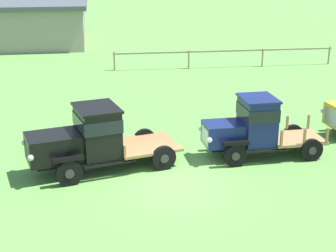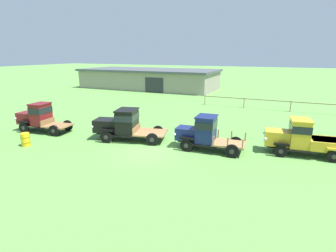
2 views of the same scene
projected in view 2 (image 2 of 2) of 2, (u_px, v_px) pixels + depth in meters
ground_plane at (146, 151)px, 17.03m from camera, size 240.00×240.00×0.00m
farm_shed at (149, 79)px, 47.69m from camera, size 24.50×10.74×3.44m
paddock_fence at (267, 102)px, 29.36m from camera, size 14.60×0.47×1.21m
vintage_truck_foreground_near at (39, 117)px, 21.06m from camera, size 4.74×2.25×2.33m
vintage_truck_second_in_line at (124, 124)px, 19.03m from camera, size 5.59×3.17×2.27m
vintage_truck_midrow_center at (204, 132)px, 17.06m from camera, size 4.62×2.01×2.28m
vintage_truck_far_side at (301, 138)px, 16.21m from camera, size 4.70×2.34×2.27m
oil_drum_beside_row at (25, 140)px, 17.86m from camera, size 0.60×0.60×0.91m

